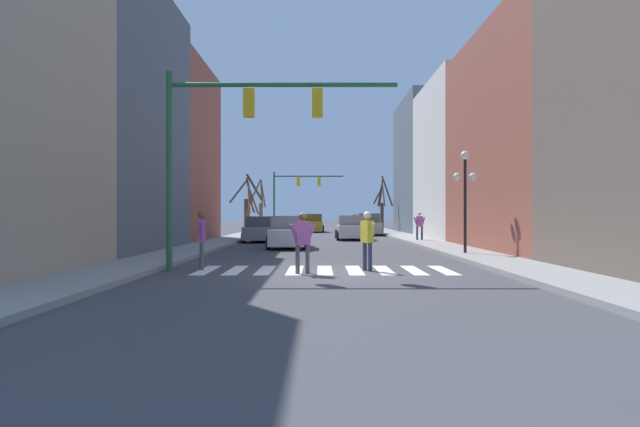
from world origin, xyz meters
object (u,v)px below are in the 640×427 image
pedestrian_near_right_corner (419,223)px  car_parked_right_near (359,223)px  pedestrian_waiting_at_curb (367,236)px  street_tree_right_near (247,207)px  car_driving_toward_lane (351,228)px  pedestrian_on_left_sidewalk (302,237)px  car_driving_away_lane (288,233)px  traffic_signal_near (237,126)px  traffic_signal_far (295,188)px  street_tree_left_far (249,211)px  car_parked_right_mid (262,230)px  car_parked_left_far (368,225)px  pedestrian_on_right_sidewalk (201,235)px  street_tree_left_mid (260,208)px  car_parked_right_far (312,224)px  street_lamp_right_corner (465,180)px  street_tree_right_mid (382,206)px

pedestrian_near_right_corner → car_parked_right_near: bearing=-86.1°
pedestrian_waiting_at_curb → street_tree_right_near: size_ratio=0.36×
car_driving_toward_lane → pedestrian_on_left_sidewalk: size_ratio=2.67×
car_driving_away_lane → car_parked_right_near: bearing=167.5°
traffic_signal_near → car_driving_away_lane: bearing=84.9°
traffic_signal_far → car_parked_right_near: 7.38m
street_tree_left_far → car_parked_right_mid: bearing=-75.6°
car_parked_left_far → pedestrian_near_right_corner: pedestrian_near_right_corner is taller
car_parked_right_near → car_parked_right_mid: car_parked_right_near is taller
traffic_signal_near → car_parked_right_near: (6.45, 35.09, -3.59)m
car_driving_away_lane → car_driving_toward_lane: size_ratio=0.89×
traffic_signal_far → pedestrian_on_right_sidewalk: bearing=-92.0°
pedestrian_near_right_corner → pedestrian_waiting_at_curb: bearing=71.1°
car_driving_away_lane → car_driving_toward_lane: 9.23m
pedestrian_waiting_at_curb → pedestrian_near_right_corner: pedestrian_near_right_corner is taller
car_driving_away_lane → pedestrian_near_right_corner: pedestrian_near_right_corner is taller
traffic_signal_near → street_tree_left_mid: bearing=95.6°
car_parked_right_far → pedestrian_waiting_at_curb: bearing=3.7°
traffic_signal_near → pedestrian_on_right_sidewalk: traffic_signal_near is taller
traffic_signal_far → pedestrian_on_left_sidewalk: bearing=-86.8°
car_driving_away_lane → pedestrian_on_left_sidewalk: pedestrian_on_left_sidewalk is taller
car_driving_away_lane → street_tree_left_far: (-3.71, 12.46, 1.15)m
car_driving_away_lane → car_parked_left_far: bearing=160.2°
street_lamp_right_corner → street_tree_left_mid: 29.27m
car_driving_away_lane → pedestrian_waiting_at_curb: pedestrian_waiting_at_curb is taller
street_tree_right_near → car_parked_right_near: bearing=40.0°
traffic_signal_far → car_parked_right_mid: 18.43m
car_parked_right_far → street_lamp_right_corner: bearing=13.4°
street_lamp_right_corner → street_tree_left_far: street_lamp_right_corner is taller
street_tree_left_mid → car_driving_away_lane: bearing=-79.5°
car_parked_right_far → street_tree_right_mid: bearing=86.6°
traffic_signal_far → car_driving_away_lane: (0.88, -23.89, -3.50)m
pedestrian_waiting_at_curb → car_parked_left_far: bearing=149.1°
pedestrian_waiting_at_curb → pedestrian_on_right_sidewalk: size_ratio=0.99×
car_parked_right_mid → pedestrian_on_left_sidewalk: (3.10, -16.71, 0.30)m
traffic_signal_far → street_lamp_right_corner: size_ratio=1.69×
traffic_signal_near → car_parked_right_mid: (-1.11, 16.02, -3.62)m
car_parked_left_far → pedestrian_on_left_sidewalk: 26.57m
traffic_signal_near → street_tree_left_mid: (-3.14, 32.02, -2.10)m
street_lamp_right_corner → street_tree_right_near: 24.67m
car_driving_away_lane → car_parked_right_mid: car_driving_away_lane is taller
car_driving_toward_lane → pedestrian_near_right_corner: pedestrian_near_right_corner is taller
street_lamp_right_corner → traffic_signal_far: bearing=106.0°
traffic_signal_far → street_tree_right_near: size_ratio=1.39×
pedestrian_waiting_at_curb → street_tree_left_mid: bearing=167.2°
traffic_signal_near → pedestrian_on_right_sidewalk: (-1.14, 0.36, -3.29)m
car_driving_toward_lane → car_parked_right_far: bearing=11.4°
car_driving_toward_lane → street_tree_right_near: size_ratio=0.94×
street_lamp_right_corner → pedestrian_on_right_sidewalk: 10.77m
car_driving_away_lane → street_tree_right_near: size_ratio=0.84×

